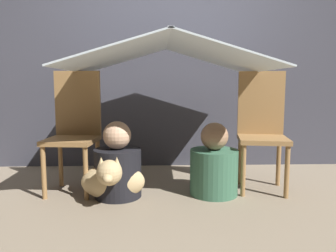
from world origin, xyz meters
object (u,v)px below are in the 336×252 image
(person_front, at_px, (118,167))
(dog, at_px, (112,180))
(chair_left, at_px, (75,127))
(chair_right, at_px, (262,127))
(person_second, at_px, (214,166))

(person_front, height_order, dog, person_front)
(chair_left, distance_m, dog, 0.56)
(chair_right, height_order, dog, chair_right)
(dog, bearing_deg, chair_left, 139.60)
(dog, bearing_deg, person_front, 74.85)
(chair_left, height_order, dog, chair_left)
(person_front, height_order, person_second, person_front)
(chair_left, bearing_deg, chair_right, 5.79)
(person_front, xyz_separation_m, person_second, (0.74, 0.03, -0.01))
(person_front, distance_m, dog, 0.13)
(chair_left, bearing_deg, person_second, -2.03)
(chair_right, relative_size, dog, 2.04)
(chair_right, bearing_deg, person_second, -150.31)
(person_second, distance_m, dog, 0.78)
(chair_right, distance_m, dog, 1.26)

